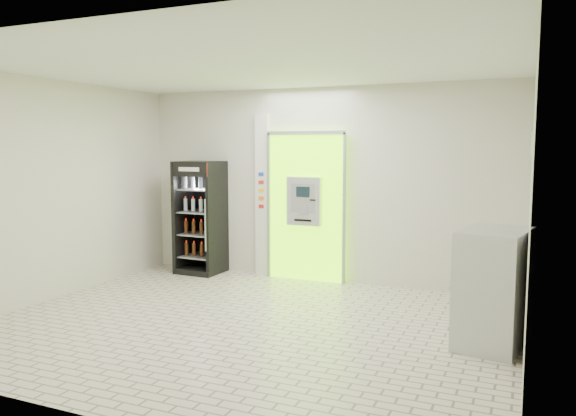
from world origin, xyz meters
The scene contains 7 objects.
ground centered at (0.00, 0.00, 0.00)m, with size 6.00×6.00×0.00m, color beige.
room_shell centered at (0.00, 0.00, 1.84)m, with size 6.00×6.00×6.00m.
atm_assembly centered at (-0.20, 2.41, 1.17)m, with size 1.30×0.24×2.33m.
pillar centered at (-0.98, 2.45, 1.30)m, with size 0.22×0.11×2.60m.
beverage_cooler centered at (-1.99, 2.19, 0.89)m, with size 0.71×0.67×1.85m.
steel_cabinet centered at (2.68, 0.42, 0.62)m, with size 0.78×1.02×1.23m.
exit_sign centered at (2.99, 1.40, 2.12)m, with size 0.02×0.22×0.26m.
Camera 1 is at (2.98, -5.70, 2.09)m, focal length 35.00 mm.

